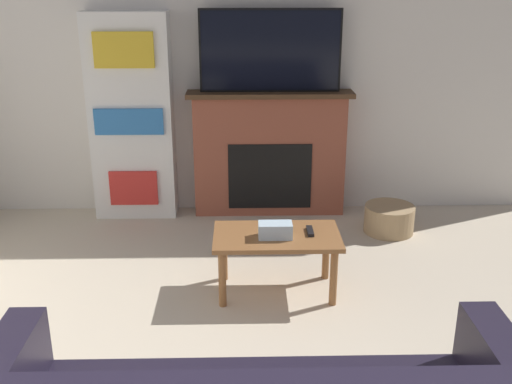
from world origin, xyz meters
TOP-DOWN VIEW (x-y plane):
  - wall_back at (0.00, 4.08)m, footprint 5.80×0.06m
  - fireplace at (0.29, 3.94)m, footprint 1.43×0.28m
  - tv at (0.29, 3.92)m, footprint 1.19×0.03m
  - coffee_table at (0.27, 2.47)m, footprint 0.84×0.49m
  - tissue_box at (0.26, 2.42)m, footprint 0.22×0.12m
  - remote_control at (0.49, 2.49)m, footprint 0.04×0.15m
  - bookshelf at (-0.90, 3.92)m, footprint 0.70×0.29m
  - storage_basket at (1.27, 3.46)m, footprint 0.41×0.41m

SIDE VIEW (x-z plane):
  - storage_basket at x=1.27m, z-range 0.00..0.23m
  - coffee_table at x=0.27m, z-range 0.15..0.57m
  - remote_control at x=0.49m, z-range 0.42..0.45m
  - tissue_box at x=0.26m, z-range 0.42..0.52m
  - fireplace at x=0.29m, z-range 0.00..1.11m
  - bookshelf at x=-0.90m, z-range 0.00..1.77m
  - wall_back at x=0.00m, z-range 0.00..2.70m
  - tv at x=0.29m, z-range 1.10..1.79m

